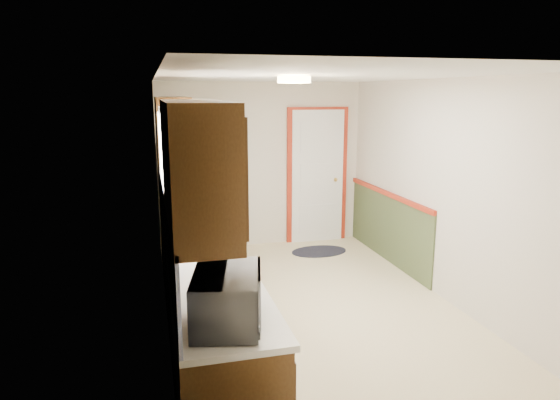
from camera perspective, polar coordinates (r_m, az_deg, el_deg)
room_shell at (r=4.98m, az=4.21°, el=0.01°), size 3.20×5.20×2.52m
kitchen_run at (r=4.56m, az=-9.61°, el=-6.38°), size 0.63×4.00×2.20m
back_wall_trim at (r=7.41m, az=5.92°, el=1.56°), size 1.12×2.30×2.08m
ceiling_fixture at (r=4.59m, az=1.62°, el=13.60°), size 0.30×0.30×0.06m
microwave at (r=2.90m, az=-6.04°, el=-10.51°), size 0.42×0.61×0.38m
refrigerator at (r=6.82m, az=-9.64°, el=0.01°), size 0.77×0.74×1.66m
rug at (r=7.25m, az=4.49°, el=-5.87°), size 0.83×0.55×0.01m
cooktop at (r=6.15m, az=-10.69°, el=-0.19°), size 0.52×0.63×0.02m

